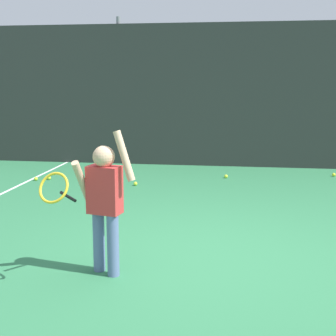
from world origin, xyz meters
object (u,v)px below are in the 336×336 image
object	(u,v)px
tennis_ball_1	(334,175)
tennis_ball_3	(135,184)
tennis_ball_2	(36,179)
tennis_ball_5	(49,178)
tennis_ball_7	(226,176)
tennis_player	(103,198)

from	to	relation	value
tennis_ball_1	tennis_ball_3	xyz separation A→B (m)	(-3.52, -1.31, 0.00)
tennis_ball_2	tennis_ball_5	xyz separation A→B (m)	(0.21, 0.10, 0.00)
tennis_ball_1	tennis_ball_3	distance (m)	3.76
tennis_ball_2	tennis_ball_7	distance (m)	3.46
tennis_ball_2	tennis_ball_3	size ratio (longest dim) A/B	1.00
tennis_ball_1	tennis_ball_7	bearing A→B (deg)	-167.39
tennis_ball_7	tennis_ball_2	bearing A→B (deg)	-168.00
tennis_ball_2	tennis_ball_3	world-z (taller)	same
tennis_ball_2	tennis_ball_7	bearing A→B (deg)	12.00
tennis_player	tennis_ball_1	xyz separation A→B (m)	(3.01, 5.05, -0.69)
tennis_ball_1	tennis_ball_5	xyz separation A→B (m)	(-5.17, -1.06, 0.00)
tennis_ball_5	tennis_player	bearing A→B (deg)	-61.57
tennis_player	tennis_ball_7	size ratio (longest dim) A/B	20.46
tennis_ball_1	tennis_ball_2	xyz separation A→B (m)	(-5.38, -1.17, 0.00)
tennis_ball_5	tennis_ball_7	world-z (taller)	same
tennis_player	tennis_ball_3	distance (m)	3.84
tennis_ball_5	tennis_ball_7	bearing A→B (deg)	10.94
tennis_ball_1	tennis_ball_3	bearing A→B (deg)	-159.54
tennis_ball_2	tennis_ball_7	size ratio (longest dim) A/B	1.00
tennis_ball_3	tennis_ball_7	bearing A→B (deg)	29.67
tennis_ball_3	tennis_ball_7	distance (m)	1.75
tennis_ball_7	tennis_ball_1	bearing A→B (deg)	12.61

